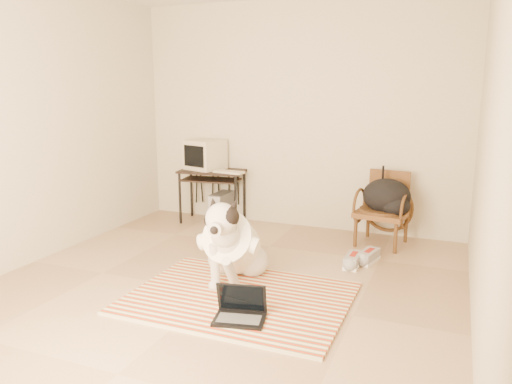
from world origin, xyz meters
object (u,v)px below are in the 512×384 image
Objects in this scene: backpack at (388,198)px; crt_monitor at (205,155)px; dog at (232,245)px; laptop at (240,310)px; computer_desk at (212,178)px; rattan_chair at (383,208)px; pc_tower at (222,208)px.

crt_monitor is at bearing 174.84° from backpack.
dog is 2.72× the size of laptop.
crt_monitor reaches higher than laptop.
laptop is 0.82× the size of backpack.
computer_desk is at bearing -23.45° from crt_monitor.
crt_monitor is at bearing 176.36° from rattan_chair.
computer_desk reaches higher than pc_tower.
laptop is 0.83× the size of crt_monitor.
crt_monitor reaches higher than backpack.
dog is 2.05m from computer_desk.
crt_monitor is 2.34m from backpack.
laptop is 2.74m from pc_tower.
backpack is (0.75, 2.23, 0.45)m from laptop.
backpack is at bearing 71.37° from laptop.
crt_monitor is at bearing 123.89° from dog.
laptop is at bearing -108.63° from backpack.
pc_tower is 0.52× the size of rattan_chair.
pc_tower is at bearing 175.34° from backpack.
dog is at bearing -125.42° from backpack.
computer_desk is (-1.44, 2.38, 0.49)m from laptop.
dog reaches higher than rattan_chair.
dog is at bearing -61.33° from pc_tower.
rattan_chair reaches higher than backpack.
computer_desk is 0.31m from crt_monitor.
rattan_chair is 1.53× the size of backpack.
rattan_chair is at bearing 73.00° from laptop.
dog is 2.76× the size of pc_tower.
laptop is 0.53× the size of rattan_chair.
crt_monitor reaches higher than computer_desk.
computer_desk is at bearing 121.13° from laptop.
laptop is 2.39m from backpack.
dog is 0.80m from laptop.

